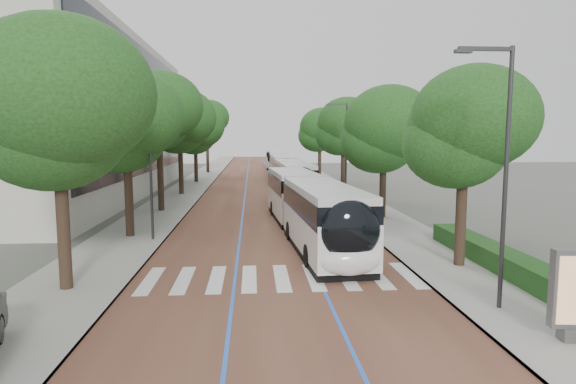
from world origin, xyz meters
name	(u,v)px	position (x,y,z in m)	size (l,w,h in m)	color
ground	(278,286)	(0.00, 0.00, 0.00)	(160.00, 160.00, 0.00)	#51544C
road	(260,182)	(0.00, 40.00, 0.01)	(11.00, 140.00, 0.02)	brown
sidewalk_left	(196,182)	(-7.50, 40.00, 0.06)	(4.00, 140.00, 0.12)	#98958F
sidewalk_right	(322,181)	(7.50, 40.00, 0.06)	(4.00, 140.00, 0.12)	#98958F
kerb_left	(213,182)	(-5.60, 40.00, 0.06)	(0.20, 140.00, 0.14)	gray
kerb_right	(307,181)	(5.60, 40.00, 0.06)	(0.20, 140.00, 0.14)	gray
zebra_crossing	(282,278)	(0.20, 1.00, 0.03)	(10.55, 3.60, 0.01)	silver
lane_line_left	(247,182)	(-1.60, 40.00, 0.02)	(0.12, 126.00, 0.01)	blue
lane_line_right	(273,182)	(1.60, 40.00, 0.02)	(0.12, 126.00, 0.01)	blue
office_building	(44,119)	(-19.47, 28.00, 7.00)	(18.11, 40.00, 14.00)	beige
hedge	(518,267)	(9.10, 0.00, 0.52)	(1.20, 14.00, 0.80)	#1E4417
streetlight_near	(501,158)	(6.62, -3.00, 4.82)	(1.82, 0.20, 8.00)	#303032
streetlight_far	(344,144)	(6.62, 22.00, 4.82)	(1.82, 0.20, 8.00)	#303032
lamp_post_left	(150,163)	(-6.10, 8.00, 4.12)	(0.14, 0.14, 8.00)	#303032
trees_left	(176,123)	(-7.50, 25.79, 6.55)	(6.28, 61.07, 10.15)	black
trees_right	(353,132)	(7.70, 23.56, 5.84)	(5.95, 47.38, 8.51)	black
lead_bus	(309,207)	(2.13, 8.58, 1.63)	(3.73, 18.52, 3.20)	black
bus_queued_0	(294,180)	(2.71, 24.45, 1.62)	(2.88, 12.46, 3.20)	white
bus_queued_1	(283,169)	(2.68, 38.45, 1.62)	(2.58, 12.41, 3.20)	white
bus_queued_2	(279,163)	(2.86, 51.67, 1.62)	(2.86, 12.46, 3.20)	white
bus_queued_3	(275,159)	(2.98, 65.03, 1.62)	(3.33, 12.54, 3.20)	white
ad_panel	(574,293)	(7.43, -5.50, 1.40)	(1.20, 0.50, 2.44)	#59595B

